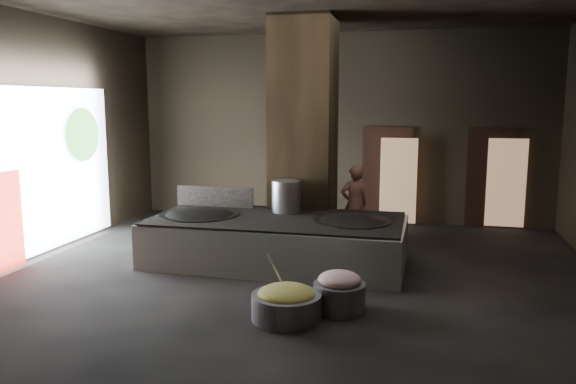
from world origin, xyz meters
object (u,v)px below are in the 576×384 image
(hearth_platform, at_px, (277,241))
(wok_left, at_px, (200,219))
(cook, at_px, (354,204))
(veg_basin, at_px, (286,307))
(meat_basin, at_px, (339,297))
(stock_pot, at_px, (286,196))
(wok_right, at_px, (352,225))

(hearth_platform, xyz_separation_m, wok_left, (-1.45, -0.05, 0.36))
(wok_left, bearing_deg, cook, 35.11)
(hearth_platform, xyz_separation_m, veg_basin, (0.80, -2.55, -0.22))
(cook, bearing_deg, veg_basin, 57.88)
(veg_basin, relative_size, meat_basin, 1.30)
(stock_pot, xyz_separation_m, cook, (1.12, 1.25, -0.33))
(meat_basin, bearing_deg, wok_left, 145.01)
(wok_right, bearing_deg, meat_basin, -87.47)
(hearth_platform, height_order, meat_basin, hearth_platform)
(cook, bearing_deg, hearth_platform, 29.59)
(wok_right, distance_m, meat_basin, 2.20)
(wok_left, relative_size, stock_pot, 2.42)
(wok_right, distance_m, veg_basin, 2.72)
(wok_right, height_order, cook, cook)
(wok_right, bearing_deg, veg_basin, -101.90)
(wok_right, xyz_separation_m, meat_basin, (0.09, -2.13, -0.55))
(wok_left, height_order, wok_right, wok_left)
(veg_basin, distance_m, meat_basin, 0.80)
(stock_pot, xyz_separation_m, meat_basin, (1.39, -2.63, -0.93))
(wok_left, relative_size, wok_right, 1.07)
(wok_right, bearing_deg, wok_left, -177.95)
(wok_right, xyz_separation_m, veg_basin, (-0.55, -2.60, -0.58))
(hearth_platform, distance_m, stock_pot, 0.92)
(stock_pot, height_order, meat_basin, stock_pot)
(stock_pot, bearing_deg, veg_basin, -76.33)
(hearth_platform, distance_m, wok_left, 1.49)
(wok_right, relative_size, veg_basin, 1.41)
(cook, distance_m, meat_basin, 3.93)
(hearth_platform, relative_size, meat_basin, 6.27)
(cook, height_order, veg_basin, cook)
(veg_basin, bearing_deg, hearth_platform, 107.50)
(stock_pot, distance_m, meat_basin, 3.11)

